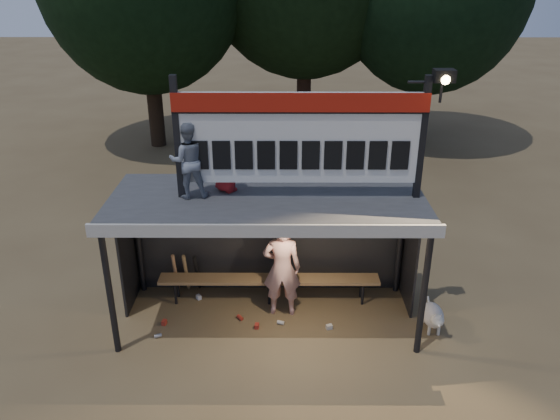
% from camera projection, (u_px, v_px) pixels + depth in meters
% --- Properties ---
extents(ground, '(80.00, 80.00, 0.00)m').
position_uv_depth(ground, '(269.00, 318.00, 9.59)').
color(ground, brown).
rests_on(ground, ground).
extents(player, '(0.67, 0.45, 1.81)m').
position_uv_depth(player, '(282.00, 268.00, 9.38)').
color(player, silver).
rests_on(player, ground).
extents(child_a, '(0.65, 0.54, 1.21)m').
position_uv_depth(child_a, '(188.00, 160.00, 8.38)').
color(child_a, gray).
rests_on(child_a, dugout_shelter).
extents(child_b, '(0.56, 0.56, 0.98)m').
position_uv_depth(child_b, '(225.00, 162.00, 8.64)').
color(child_b, maroon).
rests_on(child_b, dugout_shelter).
extents(dugout_shelter, '(5.10, 2.08, 2.32)m').
position_uv_depth(dugout_shelter, '(268.00, 217.00, 9.05)').
color(dugout_shelter, '#38383A').
rests_on(dugout_shelter, ground).
extents(scoreboard_assembly, '(4.10, 0.27, 1.99)m').
position_uv_depth(scoreboard_assembly, '(304.00, 135.00, 8.21)').
color(scoreboard_assembly, black).
rests_on(scoreboard_assembly, dugout_shelter).
extents(bench, '(4.00, 0.35, 0.48)m').
position_uv_depth(bench, '(269.00, 280.00, 9.91)').
color(bench, olive).
rests_on(bench, ground).
extents(dog, '(0.36, 0.81, 0.49)m').
position_uv_depth(dog, '(433.00, 316.00, 9.17)').
color(dog, silver).
rests_on(dog, ground).
extents(bats, '(0.48, 0.33, 0.84)m').
position_uv_depth(bats, '(186.00, 272.00, 10.17)').
color(bats, '#A0714B').
rests_on(bats, ground).
extents(litter, '(3.00, 1.26, 0.08)m').
position_uv_depth(litter, '(232.00, 321.00, 9.44)').
color(litter, '#AE2A1D').
rests_on(litter, ground).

